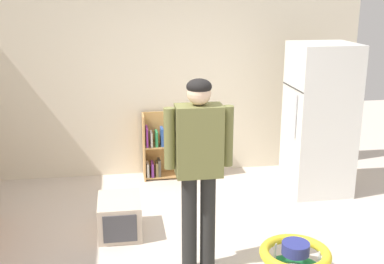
{
  "coord_description": "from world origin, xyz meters",
  "views": [
    {
      "loc": [
        -0.55,
        -3.83,
        2.35
      ],
      "look_at": [
        0.12,
        0.56,
        1.05
      ],
      "focal_mm": 45.59,
      "sensor_mm": 36.0,
      "label": 1
    }
  ],
  "objects_px": {
    "bookshelf": "(170,149)",
    "standing_person": "(199,160)",
    "baby_walker": "(295,260)",
    "refrigerator": "(320,119)",
    "pet_carrier": "(120,216)"
  },
  "relations": [
    {
      "from": "standing_person",
      "to": "baby_walker",
      "type": "height_order",
      "value": "standing_person"
    },
    {
      "from": "bookshelf",
      "to": "standing_person",
      "type": "relative_size",
      "value": 0.5
    },
    {
      "from": "bookshelf",
      "to": "baby_walker",
      "type": "xyz_separation_m",
      "value": [
        0.79,
        -2.51,
        -0.21
      ]
    },
    {
      "from": "standing_person",
      "to": "pet_carrier",
      "type": "relative_size",
      "value": 3.05
    },
    {
      "from": "bookshelf",
      "to": "pet_carrier",
      "type": "distance_m",
      "value": 1.64
    },
    {
      "from": "standing_person",
      "to": "pet_carrier",
      "type": "distance_m",
      "value": 1.32
    },
    {
      "from": "refrigerator",
      "to": "pet_carrier",
      "type": "xyz_separation_m",
      "value": [
        -2.37,
        -0.75,
        -0.71
      ]
    },
    {
      "from": "standing_person",
      "to": "baby_walker",
      "type": "distance_m",
      "value": 1.19
    },
    {
      "from": "refrigerator",
      "to": "standing_person",
      "type": "bearing_deg",
      "value": -138.1
    },
    {
      "from": "baby_walker",
      "to": "standing_person",
      "type": "bearing_deg",
      "value": 162.36
    },
    {
      "from": "bookshelf",
      "to": "pet_carrier",
      "type": "xyz_separation_m",
      "value": [
        -0.67,
        -1.49,
        -0.19
      ]
    },
    {
      "from": "standing_person",
      "to": "baby_walker",
      "type": "xyz_separation_m",
      "value": [
        0.79,
        -0.25,
        -0.85
      ]
    },
    {
      "from": "bookshelf",
      "to": "pet_carrier",
      "type": "height_order",
      "value": "bookshelf"
    },
    {
      "from": "baby_walker",
      "to": "bookshelf",
      "type": "bearing_deg",
      "value": 107.46
    },
    {
      "from": "baby_walker",
      "to": "refrigerator",
      "type": "bearing_deg",
      "value": 62.81
    }
  ]
}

